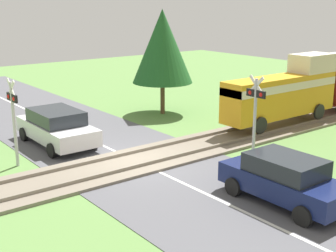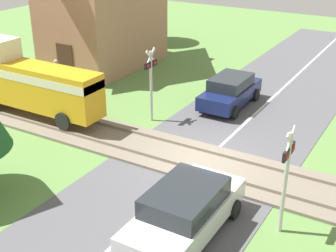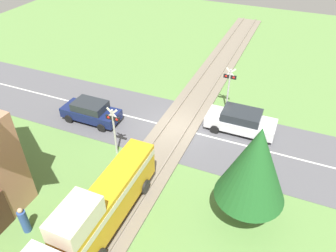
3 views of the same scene
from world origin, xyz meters
The scene contains 8 objects.
ground_plane centered at (0.00, 0.00, 0.00)m, with size 60.00×60.00×0.00m, color #5B8442.
road_surface centered at (0.00, 0.00, 0.01)m, with size 48.00×6.40×0.02m.
track_bed centered at (0.00, 0.00, 0.07)m, with size 2.80×48.00×0.24m.
car_near_crossing centered at (-3.97, -1.44, 0.80)m, with size 4.51×2.03×1.54m.
car_far_side centered at (5.78, 1.44, 0.78)m, with size 4.05×1.83×1.49m.
crossing_signal_west_approach centered at (-2.44, -3.76, 2.10)m, with size 0.90×0.18×3.29m.
crossing_signal_east_approach centered at (2.44, 3.76, 2.10)m, with size 0.90×0.18×3.29m.
tree_roadside_hedge centered at (-5.82, 5.60, 3.64)m, with size 3.22×3.22×5.58m.
Camera 1 is at (14.06, -9.43, 5.98)m, focal length 50.00 mm.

